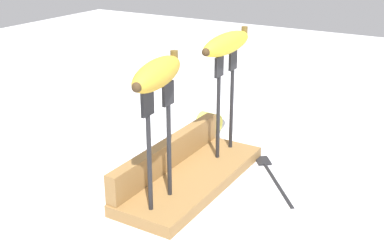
{
  "coord_description": "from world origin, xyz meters",
  "views": [
    {
      "loc": [
        -0.67,
        -0.4,
        0.42
      ],
      "look_at": [
        0.0,
        0.0,
        0.12
      ],
      "focal_mm": 46.67,
      "sensor_mm": 36.0,
      "label": 1
    }
  ],
  "objects_px": {
    "banana_raised_left": "(157,73)",
    "fork_stand_left": "(159,135)",
    "fork_stand_right": "(225,95)",
    "banana_chunk_near": "(209,122)",
    "fork_fallen_near": "(271,172)",
    "banana_raised_right": "(227,43)"
  },
  "relations": [
    {
      "from": "banana_raised_left",
      "to": "fork_fallen_near",
      "type": "height_order",
      "value": "banana_raised_left"
    },
    {
      "from": "fork_stand_right",
      "to": "banana_raised_right",
      "type": "bearing_deg",
      "value": -178.96
    },
    {
      "from": "fork_stand_left",
      "to": "fork_stand_right",
      "type": "height_order",
      "value": "fork_stand_right"
    },
    {
      "from": "fork_stand_left",
      "to": "banana_raised_left",
      "type": "relative_size",
      "value": 1.21
    },
    {
      "from": "fork_fallen_near",
      "to": "fork_stand_left",
      "type": "bearing_deg",
      "value": 155.39
    },
    {
      "from": "fork_fallen_near",
      "to": "banana_chunk_near",
      "type": "relative_size",
      "value": 3.32
    },
    {
      "from": "fork_stand_left",
      "to": "fork_stand_right",
      "type": "relative_size",
      "value": 0.98
    },
    {
      "from": "fork_stand_left",
      "to": "fork_stand_right",
      "type": "distance_m",
      "value": 0.22
    },
    {
      "from": "banana_chunk_near",
      "to": "fork_stand_right",
      "type": "bearing_deg",
      "value": -140.23
    },
    {
      "from": "banana_raised_right",
      "to": "banana_chunk_near",
      "type": "xyz_separation_m",
      "value": [
        0.12,
        0.1,
        -0.21
      ]
    },
    {
      "from": "fork_stand_right",
      "to": "banana_raised_right",
      "type": "relative_size",
      "value": 1.15
    },
    {
      "from": "banana_raised_left",
      "to": "fork_stand_left",
      "type": "bearing_deg",
      "value": 12.34
    },
    {
      "from": "fork_stand_right",
      "to": "fork_fallen_near",
      "type": "height_order",
      "value": "fork_stand_right"
    },
    {
      "from": "fork_stand_left",
      "to": "fork_stand_right",
      "type": "bearing_deg",
      "value": 0.0
    },
    {
      "from": "fork_stand_right",
      "to": "fork_fallen_near",
      "type": "bearing_deg",
      "value": -91.46
    },
    {
      "from": "fork_stand_left",
      "to": "fork_fallen_near",
      "type": "height_order",
      "value": "fork_stand_left"
    },
    {
      "from": "banana_raised_right",
      "to": "fork_fallen_near",
      "type": "relative_size",
      "value": 1.03
    },
    {
      "from": "fork_stand_left",
      "to": "banana_chunk_near",
      "type": "bearing_deg",
      "value": 16.51
    },
    {
      "from": "banana_raised_right",
      "to": "banana_chunk_near",
      "type": "distance_m",
      "value": 0.26
    },
    {
      "from": "fork_stand_right",
      "to": "banana_chunk_near",
      "type": "height_order",
      "value": "fork_stand_right"
    },
    {
      "from": "fork_fallen_near",
      "to": "banana_raised_right",
      "type": "bearing_deg",
      "value": 88.58
    },
    {
      "from": "fork_stand_left",
      "to": "banana_chunk_near",
      "type": "xyz_separation_m",
      "value": [
        0.34,
        0.1,
        -0.11
      ]
    }
  ]
}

